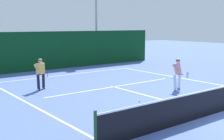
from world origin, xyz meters
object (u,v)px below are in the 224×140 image
(tennis_ball, at_px, (137,112))
(tennis_ball_extra, at_px, (139,101))
(player_far, at_px, (41,73))
(light_pole, at_px, (96,16))
(player_near, at_px, (178,73))

(tennis_ball, bearing_deg, tennis_ball_extra, 43.82)
(player_far, height_order, light_pole, light_pole)
(tennis_ball, distance_m, tennis_ball_extra, 1.57)
(tennis_ball, xyz_separation_m, tennis_ball_extra, (1.13, 1.09, 0.00))
(tennis_ball_extra, relative_size, light_pole, 0.01)
(player_near, distance_m, tennis_ball_extra, 3.47)
(tennis_ball, bearing_deg, player_near, 21.89)
(player_near, height_order, tennis_ball, player_near)
(player_near, bearing_deg, player_far, -60.41)
(player_far, xyz_separation_m, tennis_ball_extra, (2.34, -4.89, -0.85))
(player_near, distance_m, player_far, 7.03)
(tennis_ball, xyz_separation_m, light_pole, (7.61, 13.75, 4.03))
(player_near, xyz_separation_m, light_pole, (3.18, 11.97, 3.18))
(player_far, relative_size, light_pole, 0.25)
(light_pole, bearing_deg, player_near, -104.86)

